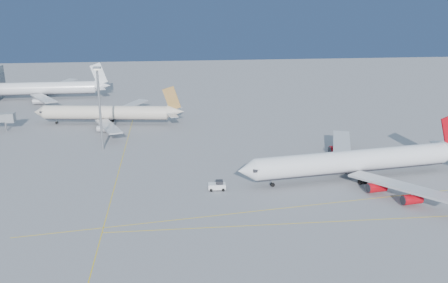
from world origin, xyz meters
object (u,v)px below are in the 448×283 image
(airliner_virgin, at_px, (358,161))
(light_mast, at_px, (99,102))
(pushback_tug, at_px, (217,186))
(airliner_etihad, at_px, (109,113))
(airliner_third, at_px, (43,88))

(airliner_virgin, bearing_deg, light_mast, 147.19)
(airliner_virgin, relative_size, light_mast, 2.53)
(airliner_virgin, distance_m, pushback_tug, 40.30)
(airliner_etihad, distance_m, pushback_tug, 78.78)
(airliner_virgin, distance_m, light_mast, 82.74)
(airliner_virgin, height_order, airliner_etihad, airliner_virgin)
(airliner_third, bearing_deg, airliner_virgin, -46.66)
(airliner_third, xyz_separation_m, pushback_tug, (72.56, -120.20, -3.98))
(airliner_virgin, bearing_deg, airliner_etihad, 130.79)
(airliner_virgin, xyz_separation_m, pushback_tug, (-39.88, -4.25, -3.97))
(pushback_tug, bearing_deg, airliner_virgin, 7.59)
(pushback_tug, bearing_deg, airliner_etihad, 118.69)
(airliner_etihad, bearing_deg, pushback_tug, -55.42)
(airliner_etihad, bearing_deg, airliner_third, 133.49)
(airliner_etihad, bearing_deg, airliner_virgin, -33.53)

